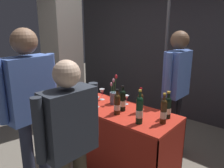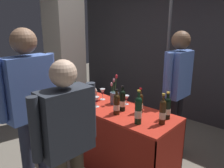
% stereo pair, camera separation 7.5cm
% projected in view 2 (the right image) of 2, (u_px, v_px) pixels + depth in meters
% --- Properties ---
extents(ground_plane, '(12.00, 12.00, 0.00)m').
position_uv_depth(ground_plane, '(112.00, 163.00, 2.95)').
color(ground_plane, gray).
extents(back_partition, '(5.44, 0.12, 2.42)m').
position_uv_depth(back_partition, '(188.00, 56.00, 4.12)').
color(back_partition, '#2D2D33').
rests_on(back_partition, ground_plane).
extents(concrete_pillar, '(0.54, 0.54, 3.34)m').
position_uv_depth(concrete_pillar, '(64.00, 31.00, 3.96)').
color(concrete_pillar, gray).
rests_on(concrete_pillar, ground_plane).
extents(tasting_table, '(1.66, 0.62, 0.80)m').
position_uv_depth(tasting_table, '(112.00, 126.00, 2.80)').
color(tasting_table, red).
rests_on(tasting_table, ground_plane).
extents(featured_wine_bottle, '(0.07, 0.07, 0.33)m').
position_uv_depth(featured_wine_bottle, '(163.00, 112.00, 2.24)').
color(featured_wine_bottle, '#38230F').
rests_on(featured_wine_bottle, tasting_table).
extents(display_bottle_0, '(0.07, 0.07, 0.36)m').
position_uv_depth(display_bottle_0, '(138.00, 110.00, 2.25)').
color(display_bottle_0, black).
rests_on(display_bottle_0, tasting_table).
extents(display_bottle_1, '(0.07, 0.07, 0.31)m').
position_uv_depth(display_bottle_1, '(122.00, 100.00, 2.59)').
color(display_bottle_1, black).
rests_on(display_bottle_1, tasting_table).
extents(display_bottle_2, '(0.07, 0.07, 0.30)m').
position_uv_depth(display_bottle_2, '(167.00, 108.00, 2.38)').
color(display_bottle_2, black).
rests_on(display_bottle_2, tasting_table).
extents(display_bottle_3, '(0.07, 0.07, 0.30)m').
position_uv_depth(display_bottle_3, '(140.00, 103.00, 2.54)').
color(display_bottle_3, '#38230F').
rests_on(display_bottle_3, tasting_table).
extents(display_bottle_4, '(0.07, 0.07, 0.30)m').
position_uv_depth(display_bottle_4, '(117.00, 104.00, 2.49)').
color(display_bottle_4, '#38230F').
rests_on(display_bottle_4, tasting_table).
extents(display_bottle_5, '(0.07, 0.07, 0.33)m').
position_uv_depth(display_bottle_5, '(74.00, 89.00, 3.00)').
color(display_bottle_5, black).
rests_on(display_bottle_5, tasting_table).
extents(wine_glass_near_vendor, '(0.07, 0.07, 0.15)m').
position_uv_depth(wine_glass_near_vendor, '(103.00, 92.00, 2.98)').
color(wine_glass_near_vendor, silver).
rests_on(wine_glass_near_vendor, tasting_table).
extents(wine_glass_mid, '(0.07, 0.07, 0.13)m').
position_uv_depth(wine_glass_mid, '(96.00, 100.00, 2.73)').
color(wine_glass_mid, silver).
rests_on(wine_glass_mid, tasting_table).
extents(wine_glass_near_taster, '(0.07, 0.07, 0.12)m').
position_uv_depth(wine_glass_near_taster, '(126.00, 98.00, 2.81)').
color(wine_glass_near_taster, silver).
rests_on(wine_glass_near_taster, tasting_table).
extents(flower_vase, '(0.11, 0.11, 0.39)m').
position_uv_depth(flower_vase, '(114.00, 97.00, 2.83)').
color(flower_vase, slate).
rests_on(flower_vase, tasting_table).
extents(brochure_stand, '(0.10, 0.08, 0.12)m').
position_uv_depth(brochure_stand, '(96.00, 93.00, 3.08)').
color(brochure_stand, silver).
rests_on(brochure_stand, tasting_table).
extents(vendor_presenter, '(0.24, 0.56, 1.72)m').
position_uv_depth(vendor_presenter, '(177.00, 84.00, 2.91)').
color(vendor_presenter, black).
rests_on(vendor_presenter, ground_plane).
extents(taster_foreground_right, '(0.24, 0.63, 1.77)m').
position_uv_depth(taster_foreground_right, '(30.00, 99.00, 2.17)').
color(taster_foreground_right, '#2D3347').
rests_on(taster_foreground_right, ground_plane).
extents(taster_foreground_left, '(0.23, 0.60, 1.55)m').
position_uv_depth(taster_foreground_left, '(67.00, 136.00, 1.79)').
color(taster_foreground_left, '#4C4233').
rests_on(taster_foreground_left, ground_plane).
extents(booth_signpost, '(0.56, 0.04, 2.36)m').
position_uv_depth(booth_signpost, '(168.00, 50.00, 3.29)').
color(booth_signpost, '#47474C').
rests_on(booth_signpost, ground_plane).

